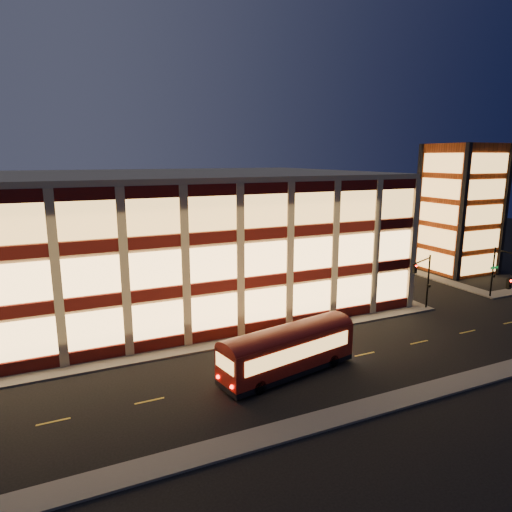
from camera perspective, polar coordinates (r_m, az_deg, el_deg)
name	(u,v)px	position (r m, az deg, el deg)	size (l,w,h in m)	color
ground	(228,348)	(40.40, -3.56, -11.39)	(200.00, 200.00, 0.00)	black
sidewalk_office_south	(191,349)	(40.38, -8.14, -11.40)	(54.00, 2.00, 0.15)	#514F4C
sidewalk_office_east	(337,274)	(65.02, 10.09, -2.26)	(2.00, 30.00, 0.15)	#514F4C
sidewalk_tower_west	(398,267)	(71.72, 17.35, -1.27)	(2.00, 30.00, 0.15)	#514F4C
sidewalk_near	(304,426)	(29.99, 6.02, -20.34)	(100.00, 2.00, 0.15)	#514F4C
office_building	(149,237)	(53.27, -13.19, 2.29)	(50.45, 30.45, 14.50)	tan
stair_tower	(460,209)	(70.97, 24.14, 5.39)	(8.60, 8.60, 18.00)	#8C3814
traffic_signal_far	(424,274)	(51.07, 20.22, -2.18)	(3.79, 1.87, 6.00)	black
traffic_signal_right	(505,266)	(58.95, 28.65, -1.09)	(1.20, 4.37, 6.00)	black
trolley_bus	(288,347)	(35.24, 4.01, -11.34)	(11.53, 4.92, 3.79)	maroon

